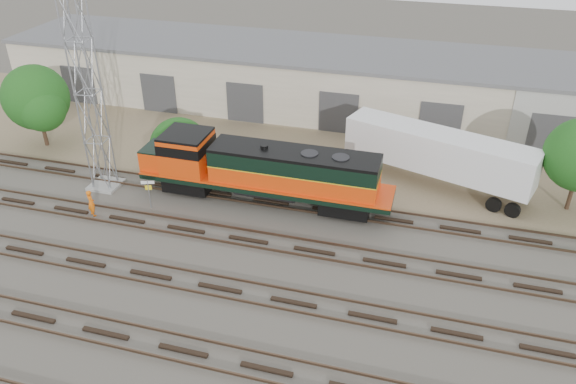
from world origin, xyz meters
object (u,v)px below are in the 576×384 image
(worker, at_px, (91,203))
(semi_trailer, at_px, (442,154))
(signal_tower, at_px, (89,96))
(locomotive, at_px, (260,170))

(worker, height_order, semi_trailer, semi_trailer)
(signal_tower, relative_size, semi_trailer, 1.04)
(locomotive, xyz_separation_m, worker, (-9.68, -4.54, -1.40))
(locomotive, relative_size, semi_trailer, 1.28)
(semi_trailer, bearing_deg, worker, -136.66)
(worker, relative_size, semi_trailer, 0.14)
(locomotive, relative_size, worker, 9.24)
(semi_trailer, bearing_deg, locomotive, -136.77)
(locomotive, relative_size, signal_tower, 1.23)
(worker, xyz_separation_m, semi_trailer, (20.75, 9.66, 1.57))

